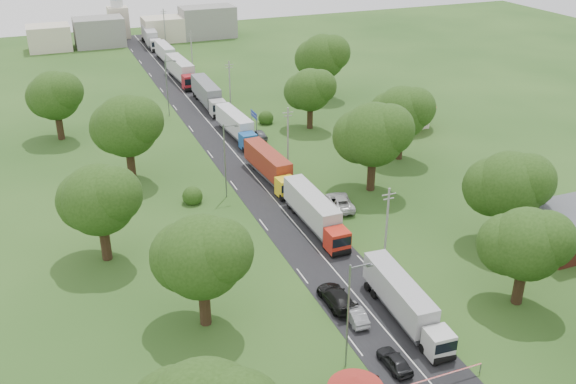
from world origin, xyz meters
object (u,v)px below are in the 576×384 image
boom_barrier (420,383)px  car_lane_front (395,361)px  truck_0 (404,301)px  car_lane_mid (355,314)px  info_sign (254,118)px

boom_barrier → car_lane_front: size_ratio=2.31×
boom_barrier → car_lane_front: bearing=97.7°
truck_0 → car_lane_front: size_ratio=3.38×
truck_0 → car_lane_mid: (-4.31, 1.40, -1.30)m
car_lane_front → boom_barrier: bearing=96.1°
car_lane_front → car_lane_mid: (-0.14, 7.06, -0.00)m
car_lane_front → car_lane_mid: car_lane_front is taller
boom_barrier → truck_0: size_ratio=0.68×
boom_barrier → car_lane_front: car_lane_front is taller
truck_0 → car_lane_mid: 4.72m
info_sign → boom_barrier: bearing=-96.2°
truck_0 → boom_barrier: bearing=-112.7°
boom_barrier → car_lane_front: (-0.44, 3.25, -0.21)m
info_sign → truck_0: info_sign is taller
boom_barrier → truck_0: 9.72m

